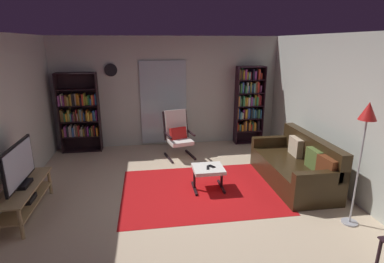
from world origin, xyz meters
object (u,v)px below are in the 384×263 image
Objects in this scene: bookshelf_near_sofa at (249,103)px; bookshelf_near_tv at (79,114)px; lounge_armchair at (178,133)px; ottoman at (208,171)px; wall_clock at (111,70)px; leather_sofa at (296,167)px; tv_stand at (24,195)px; floor_lamp_by_sofa at (366,124)px; cell_phone at (212,166)px; tv_remote at (208,168)px; television at (19,166)px.

bookshelf_near_tv is at bearing -179.87° from bookshelf_near_sofa.
bookshelf_near_sofa reaches higher than lounge_armchair.
lounge_armchair reaches higher than ottoman.
wall_clock is at bearing 125.29° from ottoman.
ottoman is (2.53, -2.35, -0.55)m from bookshelf_near_tv.
leather_sofa is 4.48m from wall_clock.
tv_stand is at bearing -96.13° from bookshelf_near_tv.
floor_lamp_by_sofa reaches higher than tv_stand.
tv_stand is at bearing 154.69° from cell_phone.
lounge_armchair is at bearing 101.57° from ottoman.
tv_stand is at bearing -172.29° from ottoman.
ottoman is at bearing -42.89° from bookshelf_near_tv.
tv_remote is (-1.63, -0.03, 0.10)m from leather_sofa.
bookshelf_near_sofa is (4.31, 2.74, 0.26)m from television.
television reaches higher than leather_sofa.
bookshelf_near_sofa is at bearing 0.13° from bookshelf_near_tv.
television is 2.93m from cell_phone.
leather_sofa reaches higher than cell_phone.
cell_phone is at bearing 46.28° from tv_remote.
wall_clock is (1.05, 2.88, 1.54)m from tv_stand.
wall_clock reaches higher than television.
television is at bearing -147.60° from bookshelf_near_sofa.
bookshelf_near_tv is 3.49m from tv_remote.
ottoman is at bearing 7.71° from tv_stand.
television is 7.05× the size of cell_phone.
cell_phone is (2.59, -2.33, -0.48)m from bookshelf_near_tv.
tv_remote is at bearing -116.09° from ottoman.
cell_phone is at bearing 7.92° from television.
cell_phone is at bearing -53.54° from wall_clock.
television is 0.52× the size of bookshelf_near_sofa.
tv_stand is at bearing -110.03° from wall_clock.
bookshelf_near_tv reaches higher than cell_phone.
bookshelf_near_sofa is 13.26× the size of tv_remote.
floor_lamp_by_sofa is at bearing -11.53° from tv_stand.
tv_stand is 2.85m from ottoman.
cell_phone is at bearing -121.50° from bookshelf_near_sofa.
lounge_armchair is (2.19, -0.67, -0.35)m from bookshelf_near_tv.
lounge_armchair is at bearing -17.10° from bookshelf_near_tv.
television is 5.12m from bookshelf_near_sofa.
television is at bearing 154.66° from cell_phone.
wall_clock reaches higher than floor_lamp_by_sofa.
bookshelf_near_sofa reaches higher than tv_remote.
bookshelf_near_sofa is 2.88m from ottoman.
lounge_armchair is 3.78m from floor_lamp_by_sofa.
cell_phone is (-1.55, 0.02, 0.10)m from leather_sofa.
bookshelf_near_sofa is at bearing 32.40° from television.
bookshelf_near_sofa is 1.87× the size of lounge_armchair.
leather_sofa is (4.43, 0.38, 0.01)m from tv_stand.
bookshelf_near_sofa reaches higher than tv_stand.
wall_clock is at bearing 70.00° from television.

